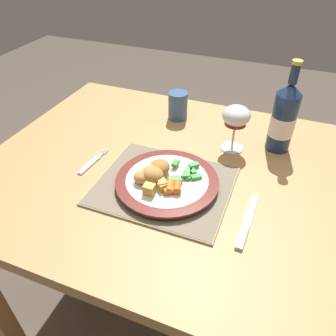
% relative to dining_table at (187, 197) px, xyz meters
% --- Properties ---
extents(ground_plane, '(6.00, 6.00, 0.00)m').
position_rel_dining_table_xyz_m(ground_plane, '(0.00, 0.00, -0.64)').
color(ground_plane, '#4C4238').
extents(dining_table, '(1.19, 0.85, 0.74)m').
position_rel_dining_table_xyz_m(dining_table, '(0.00, 0.00, 0.00)').
color(dining_table, '#AD7F4C').
rests_on(dining_table, ground).
extents(placemat, '(0.35, 0.29, 0.01)m').
position_rel_dining_table_xyz_m(placemat, '(-0.04, -0.08, 0.10)').
color(placemat, gray).
rests_on(placemat, dining_table).
extents(dinner_plate, '(0.27, 0.27, 0.02)m').
position_rel_dining_table_xyz_m(dinner_plate, '(-0.03, -0.08, 0.12)').
color(dinner_plate, silver).
rests_on(dinner_plate, placemat).
extents(breaded_croquettes, '(0.09, 0.11, 0.04)m').
position_rel_dining_table_xyz_m(breaded_croquettes, '(-0.07, -0.09, 0.14)').
color(breaded_croquettes, tan).
rests_on(breaded_croquettes, dinner_plate).
extents(green_beans_pile, '(0.09, 0.11, 0.02)m').
position_rel_dining_table_xyz_m(green_beans_pile, '(0.01, -0.05, 0.13)').
color(green_beans_pile, green).
rests_on(green_beans_pile, dinner_plate).
extents(glazed_carrots, '(0.05, 0.05, 0.02)m').
position_rel_dining_table_xyz_m(glazed_carrots, '(-0.00, -0.12, 0.13)').
color(glazed_carrots, orange).
rests_on(glazed_carrots, dinner_plate).
extents(fork, '(0.03, 0.13, 0.01)m').
position_rel_dining_table_xyz_m(fork, '(-0.27, -0.07, 0.10)').
color(fork, silver).
rests_on(fork, dining_table).
extents(table_knife, '(0.02, 0.19, 0.01)m').
position_rel_dining_table_xyz_m(table_knife, '(0.19, -0.14, 0.10)').
color(table_knife, silver).
rests_on(table_knife, dining_table).
extents(wine_glass, '(0.08, 0.08, 0.14)m').
position_rel_dining_table_xyz_m(wine_glass, '(0.09, 0.16, 0.21)').
color(wine_glass, silver).
rests_on(wine_glass, dining_table).
extents(bottle, '(0.07, 0.07, 0.27)m').
position_rel_dining_table_xyz_m(bottle, '(0.22, 0.21, 0.20)').
color(bottle, navy).
rests_on(bottle, dining_table).
extents(roast_potatoes, '(0.05, 0.06, 0.03)m').
position_rel_dining_table_xyz_m(roast_potatoes, '(-0.04, -0.13, 0.14)').
color(roast_potatoes, gold).
rests_on(roast_potatoes, dinner_plate).
extents(drinking_cup, '(0.07, 0.07, 0.10)m').
position_rel_dining_table_xyz_m(drinking_cup, '(-0.13, 0.28, 0.15)').
color(drinking_cup, '#385684').
rests_on(drinking_cup, dining_table).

